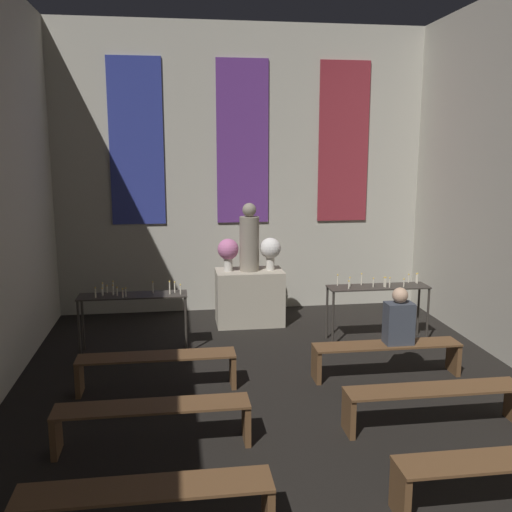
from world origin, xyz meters
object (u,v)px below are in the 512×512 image
flower_vase_left (228,251)px  pew_second_right (509,471)px  candle_rack_left (133,302)px  altar (249,297)px  pew_back_left (157,364)px  pew_third_right (434,399)px  person_seated (399,319)px  candle_rack_right (378,293)px  statue (249,240)px  flower_vase_right (270,250)px  pew_second_left (146,502)px  pew_third_left (153,417)px  pew_back_right (386,353)px

flower_vase_left → pew_second_right: 5.72m
candle_rack_left → pew_second_right: size_ratio=0.81×
altar → pew_back_left: altar is taller
altar → pew_third_right: (1.48, -3.94, -0.14)m
person_seated → candle_rack_left: bearing=158.1°
altar → pew_back_left: (-1.48, -2.54, -0.14)m
altar → candle_rack_right: bearing=-31.5°
statue → flower_vase_left: size_ratio=2.08×
candle_rack_left → flower_vase_left: bearing=37.2°
statue → candle_rack_left: size_ratio=0.73×
flower_vase_right → pew_back_left: (-1.84, -2.54, -0.95)m
pew_second_left → person_seated: person_seated is taller
candle_rack_right → pew_back_left: bearing=-157.2°
candle_rack_left → pew_third_left: size_ratio=0.81×
altar → pew_third_right: 4.21m
pew_second_left → pew_back_right: 4.07m
flower_vase_right → person_seated: 2.88m
altar → pew_third_left: altar is taller
pew_third_left → person_seated: person_seated is taller
pew_second_left → pew_back_left: 2.80m
pew_second_right → pew_third_right: size_ratio=1.00×
pew_third_right → pew_third_left: bearing=180.0°
pew_back_right → person_seated: 0.47m
altar → pew_second_left: (-1.48, -5.34, -0.14)m
pew_second_left → pew_back_left: (0.00, 2.80, 0.00)m
statue → pew_third_right: bearing=-69.4°
flower_vase_left → pew_second_left: flower_vase_left is taller
candle_rack_right → pew_third_left: bearing=-139.9°
candle_rack_left → pew_back_left: 1.51m
statue → flower_vase_right: size_ratio=2.08×
statue → flower_vase_left: bearing=180.0°
statue → pew_second_left: size_ratio=0.59×
pew_second_right → pew_third_left: same height
pew_second_right → person_seated: person_seated is taller
flower_vase_right → pew_third_left: (-1.84, -3.94, -0.95)m
pew_back_left → candle_rack_left: bearing=104.9°
flower_vase_left → pew_second_right: flower_vase_left is taller
pew_second_right → pew_third_right: bearing=90.0°
altar → person_seated: (1.63, -2.54, 0.31)m
candle_rack_right → pew_third_left: 4.37m
person_seated → pew_third_right: bearing=-96.1°
candle_rack_right → pew_back_left: candle_rack_right is taller
candle_rack_right → pew_third_right: 2.86m
altar → pew_back_right: altar is taller
pew_third_left → pew_back_left: size_ratio=1.00×
pew_second_right → pew_second_left: bearing=180.0°
flower_vase_left → pew_third_right: 4.44m
pew_third_left → pew_back_right: 3.27m
pew_back_left → pew_back_right: 2.96m
altar → pew_third_left: size_ratio=0.58×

